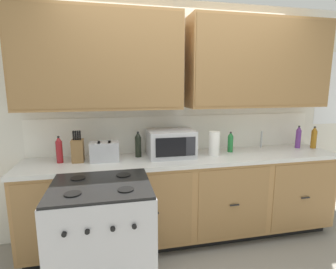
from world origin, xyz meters
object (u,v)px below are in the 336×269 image
Objects in this scene: bottle_dark at (138,145)px; bottle_green at (230,142)px; bottle_violet at (298,137)px; paper_towel_roll at (214,143)px; bottle_red at (59,150)px; stove_range at (103,241)px; bottle_amber at (314,138)px; microwave at (171,143)px; toaster at (105,151)px; knife_block at (78,150)px.

bottle_green is at bearing -0.38° from bottle_dark.
bottle_violet is at bearing -0.02° from bottle_dark.
paper_towel_roll is 0.99× the size of bottle_red.
bottle_amber reaches higher than stove_range.
bottle_dark is at bearing 171.89° from microwave.
microwave reaches higher than paper_towel_roll.
toaster is 1.04× the size of bottle_violet.
bottle_amber is at bearing -0.09° from microwave.
toaster is 1.23× the size of bottle_green.
stove_range is 0.92m from knife_block.
paper_towel_roll is at bearing -177.39° from bottle_amber.
bottle_red is (-2.68, -0.05, -0.00)m from bottle_violet.
stove_range is 0.99m from bottle_red.
microwave is at bearing 2.66° from toaster.
bottle_green is at bearing 3.03° from toaster.
bottle_violet is at bearing 0.39° from bottle_green.
bottle_violet is at bearing 163.88° from bottle_amber.
bottle_green reaches higher than stove_range.
microwave is at bearing 0.19° from bottle_red.
bottle_dark reaches higher than bottle_amber.
bottle_violet reaches higher than bottle_green.
stove_range is at bearing -135.94° from microwave.
bottle_violet is (2.26, 0.08, 0.04)m from toaster.
paper_towel_roll is 0.99× the size of bottle_amber.
microwave is 0.70m from bottle_green.
bottle_red is at bearing 176.25° from toaster.
bottle_green is 0.87× the size of bottle_amber.
bottle_violet is 1.00× the size of bottle_dark.
bottle_green is 0.85× the size of bottle_dark.
stove_range is at bearing -152.01° from paper_towel_roll.
bottle_amber is (0.17, -0.05, -0.00)m from bottle_violet.
bottle_red is (-0.17, 0.00, 0.01)m from knife_block.
stove_range is 3.62× the size of bottle_amber.
bottle_green is (1.38, 0.07, 0.02)m from toaster.
toaster reaches higher than stove_range.
bottle_dark is (0.77, 0.05, 0.00)m from bottle_red.
paper_towel_roll is 1.29m from bottle_amber.
bottle_red is 1.80m from bottle_green.
bottle_violet is (1.58, 0.05, -0.01)m from microwave.
bottle_green is at bearing 23.48° from paper_towel_roll.
bottle_red is (-1.11, -0.00, -0.01)m from microwave.
paper_towel_roll reaches higher than stove_range.
paper_towel_roll is (1.14, -0.03, 0.03)m from toaster.
knife_block reaches higher than bottle_amber.
toaster is (0.02, 0.65, 0.56)m from stove_range.
bottle_red is 2.86m from bottle_amber.
knife_block is 1.18× the size of bottle_amber.
bottle_violet is 1.02× the size of bottle_amber.
bottle_amber is (1.75, -0.00, -0.01)m from microwave.
bottle_red is (-0.42, 0.03, 0.03)m from toaster.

